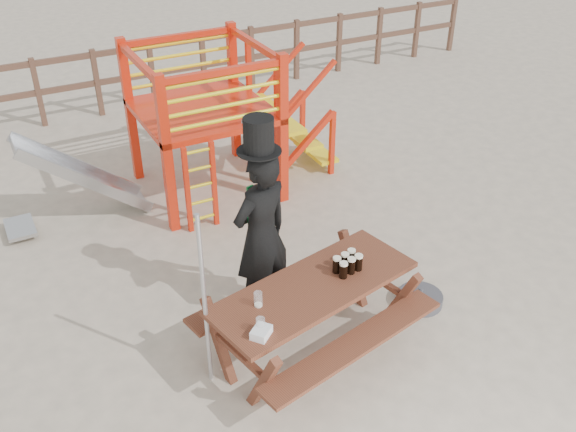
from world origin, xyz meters
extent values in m
plane|color=#C3B097|center=(0.00, 0.00, 0.00)|extent=(60.00, 60.00, 0.00)
cube|color=brown|center=(0.00, 7.00, 1.10)|extent=(15.00, 0.06, 0.10)
cube|color=brown|center=(0.00, 7.00, 0.60)|extent=(15.00, 0.06, 0.10)
cube|color=brown|center=(-1.50, 7.00, 0.60)|extent=(0.09, 0.09, 1.20)
cube|color=brown|center=(-0.50, 7.00, 0.60)|extent=(0.09, 0.09, 1.20)
cube|color=brown|center=(0.50, 7.00, 0.60)|extent=(0.09, 0.09, 1.20)
cube|color=brown|center=(1.50, 7.00, 0.60)|extent=(0.09, 0.09, 1.20)
cube|color=brown|center=(2.50, 7.00, 0.60)|extent=(0.09, 0.09, 1.20)
cube|color=brown|center=(3.50, 7.00, 0.60)|extent=(0.09, 0.09, 1.20)
cube|color=brown|center=(4.50, 7.00, 0.60)|extent=(0.09, 0.09, 1.20)
cube|color=brown|center=(5.50, 7.00, 0.60)|extent=(0.09, 0.09, 1.20)
cube|color=brown|center=(6.50, 7.00, 0.60)|extent=(0.09, 0.09, 1.20)
cube|color=brown|center=(7.50, 7.00, 0.60)|extent=(0.09, 0.09, 1.20)
cube|color=red|center=(-0.60, 2.80, 1.05)|extent=(0.12, 0.12, 2.10)
cube|color=red|center=(1.00, 2.80, 1.05)|extent=(0.12, 0.12, 2.10)
cube|color=red|center=(-0.60, 4.40, 1.05)|extent=(0.12, 0.12, 2.10)
cube|color=red|center=(1.00, 4.40, 1.05)|extent=(0.12, 0.12, 2.10)
cube|color=red|center=(0.20, 3.60, 1.20)|extent=(1.72, 1.72, 0.08)
cube|color=red|center=(0.20, 2.80, 2.00)|extent=(1.60, 0.08, 0.08)
cube|color=red|center=(0.20, 4.40, 2.00)|extent=(1.60, 0.08, 0.08)
cube|color=red|center=(-0.60, 3.60, 2.00)|extent=(0.08, 1.60, 0.08)
cube|color=red|center=(1.00, 3.60, 2.00)|extent=(0.08, 1.60, 0.08)
cylinder|color=yellow|center=(0.20, 2.80, 1.38)|extent=(1.50, 0.05, 0.05)
cylinder|color=yellow|center=(0.20, 4.40, 1.38)|extent=(1.50, 0.05, 0.05)
cylinder|color=yellow|center=(0.20, 2.80, 1.56)|extent=(1.50, 0.05, 0.05)
cylinder|color=yellow|center=(0.20, 4.40, 1.56)|extent=(1.50, 0.05, 0.05)
cylinder|color=yellow|center=(0.20, 2.80, 1.74)|extent=(1.50, 0.05, 0.05)
cylinder|color=yellow|center=(0.20, 4.40, 1.74)|extent=(1.50, 0.05, 0.05)
cylinder|color=yellow|center=(0.20, 2.80, 1.92)|extent=(1.50, 0.05, 0.05)
cylinder|color=yellow|center=(0.20, 4.40, 1.92)|extent=(1.50, 0.05, 0.05)
cube|color=red|center=(-0.43, 2.65, 0.60)|extent=(0.06, 0.06, 1.20)
cube|color=red|center=(-0.07, 2.65, 0.60)|extent=(0.06, 0.06, 1.20)
cylinder|color=yellow|center=(-0.25, 2.65, 0.15)|extent=(0.36, 0.04, 0.04)
cylinder|color=yellow|center=(-0.25, 2.65, 0.39)|extent=(0.36, 0.04, 0.04)
cylinder|color=yellow|center=(-0.25, 2.65, 0.63)|extent=(0.36, 0.04, 0.04)
cylinder|color=yellow|center=(-0.25, 2.65, 0.87)|extent=(0.36, 0.04, 0.04)
cylinder|color=yellow|center=(-0.25, 2.65, 1.11)|extent=(0.36, 0.04, 0.04)
cube|color=yellow|center=(1.15, 3.60, 1.08)|extent=(0.30, 0.90, 0.06)
cube|color=yellow|center=(1.43, 3.60, 0.78)|extent=(0.30, 0.90, 0.06)
cube|color=yellow|center=(1.71, 3.60, 0.48)|extent=(0.30, 0.90, 0.06)
cube|color=yellow|center=(1.99, 3.60, 0.18)|extent=(0.30, 0.90, 0.06)
cube|color=red|center=(1.55, 3.15, 0.60)|extent=(0.95, 0.08, 0.86)
cube|color=red|center=(1.55, 4.05, 0.60)|extent=(0.95, 0.08, 0.86)
cube|color=#B2B4B9|center=(-1.50, 3.60, 0.62)|extent=(1.53, 0.55, 1.21)
cube|color=#B2B4B9|center=(-1.50, 3.33, 0.66)|extent=(1.58, 0.04, 1.28)
cube|color=#B2B4B9|center=(-1.50, 3.87, 0.66)|extent=(1.58, 0.04, 1.28)
cube|color=#B2B4B9|center=(-2.40, 3.60, 0.10)|extent=(0.35, 0.55, 0.05)
cube|color=brown|center=(-0.11, 0.02, 0.78)|extent=(2.21, 1.20, 0.05)
cube|color=brown|center=(0.01, -0.54, 0.47)|extent=(2.11, 0.72, 0.04)
cube|color=brown|center=(-0.23, 0.58, 0.47)|extent=(2.11, 0.72, 0.04)
cube|color=brown|center=(-0.98, -0.16, 0.38)|extent=(0.34, 1.24, 0.75)
cube|color=brown|center=(0.76, 0.20, 0.38)|extent=(0.34, 1.24, 0.75)
imported|color=black|center=(-0.28, 0.82, 0.96)|extent=(0.80, 0.63, 1.91)
cube|color=#0A782D|center=(-0.32, 0.96, 1.19)|extent=(0.08, 0.04, 0.45)
cylinder|color=black|center=(-0.28, 0.82, 1.92)|extent=(0.43, 0.43, 0.01)
cylinder|color=black|center=(-0.28, 0.82, 2.09)|extent=(0.29, 0.29, 0.33)
cube|color=white|center=(-0.32, 0.96, 2.21)|extent=(0.15, 0.05, 0.04)
cylinder|color=#B2B2B7|center=(-1.18, 0.12, 0.93)|extent=(0.04, 0.04, 1.87)
cylinder|color=#3E3E43|center=(1.29, 0.08, 0.06)|extent=(0.50, 0.50, 0.12)
cylinder|color=#3E3E43|center=(1.29, 0.08, 0.16)|extent=(0.06, 0.06, 0.10)
cube|color=white|center=(-0.86, -0.38, 0.85)|extent=(0.23, 0.22, 0.08)
cylinder|color=black|center=(0.20, 0.00, 0.89)|extent=(0.08, 0.08, 0.15)
cylinder|color=#F9ECCC|center=(0.20, 0.00, 0.97)|extent=(0.08, 0.08, 0.02)
cylinder|color=black|center=(0.31, 0.02, 0.89)|extent=(0.08, 0.08, 0.15)
cylinder|color=#F9ECCC|center=(0.31, 0.02, 0.97)|extent=(0.08, 0.08, 0.02)
cylinder|color=black|center=(0.40, 0.03, 0.89)|extent=(0.08, 0.08, 0.15)
cylinder|color=#F9ECCC|center=(0.40, 0.03, 0.97)|extent=(0.08, 0.08, 0.02)
cylinder|color=black|center=(0.19, 0.10, 0.89)|extent=(0.08, 0.08, 0.15)
cylinder|color=#F9ECCC|center=(0.19, 0.10, 0.97)|extent=(0.08, 0.08, 0.02)
cylinder|color=black|center=(0.29, 0.12, 0.89)|extent=(0.08, 0.08, 0.15)
cylinder|color=#F9ECCC|center=(0.29, 0.12, 0.97)|extent=(0.08, 0.08, 0.02)
cylinder|color=black|center=(0.38, 0.14, 0.89)|extent=(0.08, 0.08, 0.15)
cylinder|color=#F9ECCC|center=(0.38, 0.14, 0.97)|extent=(0.08, 0.08, 0.02)
cylinder|color=silver|center=(-0.71, 0.00, 0.89)|extent=(0.08, 0.08, 0.15)
cylinder|color=#F9ECCC|center=(-0.71, 0.00, 0.82)|extent=(0.07, 0.07, 0.02)
cylinder|color=silver|center=(-0.84, -0.33, 0.89)|extent=(0.08, 0.08, 0.15)
cylinder|color=#F9ECCC|center=(-0.84, -0.33, 0.82)|extent=(0.07, 0.07, 0.02)
camera|label=1|loc=(-2.58, -4.12, 4.61)|focal=40.00mm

